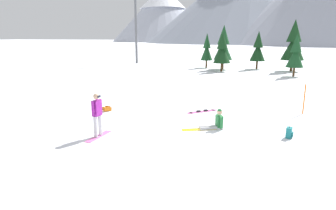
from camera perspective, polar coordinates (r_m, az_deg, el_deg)
ground_plane at (r=11.56m, az=-0.40°, el=-7.09°), size 800.00×800.00×0.00m
snowboarder_foreground at (r=12.08m, az=-13.87°, el=-1.75°), size 0.39×1.54×1.83m
snowboarder_midground at (r=13.08m, az=9.33°, el=-3.38°), size 1.79×1.15×0.93m
loose_snowboard_far_spare at (r=16.04m, az=6.79°, el=-1.26°), size 1.56×1.44×0.09m
backpack_teal at (r=12.82m, az=22.91°, el=-5.10°), size 0.32×0.36×0.47m
backpack_orange at (r=16.40m, az=-12.04°, el=-0.71°), size 0.49×0.56×0.29m
trail_marker_pole at (r=16.94m, az=25.41°, el=1.05°), size 0.06×0.06×1.62m
pine_tree_slender at (r=32.84m, az=23.99°, el=9.36°), size 1.74×1.74×4.42m
pine_tree_young at (r=37.73m, az=10.93°, el=11.56°), size 2.35×2.35×5.55m
pine_tree_broad at (r=39.38m, az=7.71°, el=10.95°), size 1.58×1.58×4.56m
pine_tree_tall at (r=35.19m, az=10.70°, el=10.67°), size 2.03×2.03×4.66m
pine_tree_twin at (r=38.97m, az=17.41°, el=10.64°), size 1.92×1.92×4.80m
pine_tree_leaning at (r=38.11m, az=23.65°, el=11.18°), size 2.68×2.68×6.10m
ski_lift_tower at (r=46.11m, az=-6.40°, el=15.87°), size 3.50×0.36×10.76m
peak_east_ridge at (r=269.03m, az=-1.02°, el=17.76°), size 90.94×90.94×47.55m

